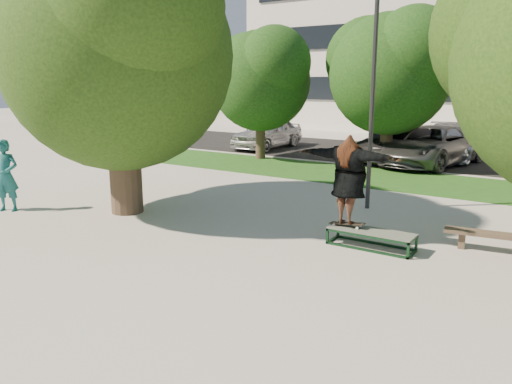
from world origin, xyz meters
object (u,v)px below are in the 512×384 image
Objects in this scene: lamppost at (373,93)px; car_dark at (397,144)px; car_grey at (430,146)px; bystander at (6,176)px; tree_left at (118,42)px; car_silver_a at (267,133)px; car_silver_b at (447,142)px; grind_box at (371,239)px.

lamppost is 1.31× the size of car_dark.
bystander is at bearing -106.36° from car_grey.
tree_left is 3.67× the size of bystander.
car_silver_a is 7.27m from car_dark.
bystander is 15.40m from car_dark.
tree_left is at bearing -99.52° from car_grey.
car_silver_b is at bearing 66.83° from car_dark.
bystander reaches higher than grind_box.
car_silver_a reaches higher than grind_box.
car_dark is (-3.37, 11.68, 0.58)m from grind_box.
grind_box is at bearing -64.01° from car_dark.
car_grey is at bearing 32.74° from bystander.
lamppost reaches higher than car_grey.
car_silver_b is at bearing 92.64° from lamppost.
grind_box is 11.86m from car_grey.
bystander is (-9.33, -2.51, 0.78)m from grind_box.
car_dark is at bearing 103.47° from lamppost.
bystander is 0.37× the size of car_silver_b.
bystander is 15.99m from car_grey.
car_silver_a is (-10.59, 12.52, 0.63)m from grind_box.
lamppost is 3.39× the size of grind_box.
bystander is at bearing -102.89° from car_dark.
car_dark is 0.80× the size of car_grey.
bystander reaches higher than car_silver_b.
car_grey is (-0.63, 8.50, -2.33)m from lamppost.
grind_box is at bearing -69.38° from car_grey.
bystander is at bearing -146.59° from tree_left.
car_grey is at bearing 99.54° from grind_box.
tree_left reaches higher than lamppost.
tree_left is at bearing -118.85° from car_silver_b.
car_silver_a is at bearing 64.95° from bystander.
car_grey is at bearing 9.90° from car_dark.
bystander is at bearing -85.67° from car_silver_a.
car_silver_a reaches higher than car_dark.
grind_box is 12.17m from car_dark.
lamppost is at bearing -98.23° from car_silver_b.
lamppost is 1.15× the size of car_silver_b.
lamppost reaches higher than car_silver_a.
car_dark is (-2.04, 8.50, -2.38)m from lamppost.
car_silver_a is at bearing -176.68° from car_dark.
car_dark is 1.41m from car_grey.
car_grey reaches higher than car_silver_b.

